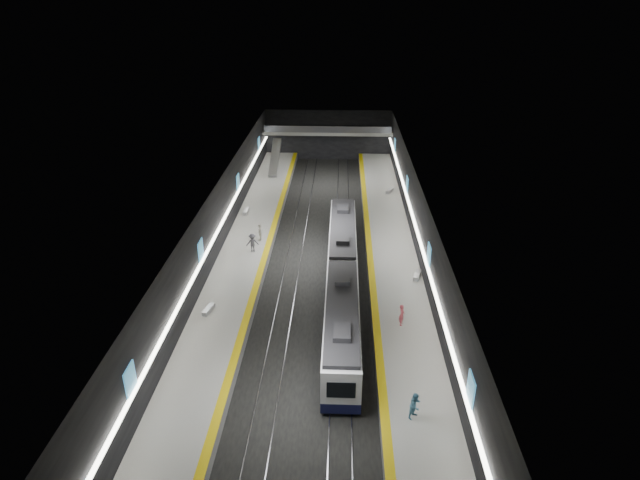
{
  "coord_description": "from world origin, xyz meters",
  "views": [
    {
      "loc": [
        2.29,
        -49.29,
        25.61
      ],
      "look_at": [
        0.2,
        -0.26,
        2.2
      ],
      "focal_mm": 30.0,
      "sensor_mm": 36.0,
      "label": 1
    }
  ],
  "objects_px": {
    "passenger_right_a": "(402,315)",
    "passenger_right_b": "(415,406)",
    "bench_right_near": "(417,275)",
    "passenger_left_a": "(260,232)",
    "bench_left_near": "(208,310)",
    "bench_right_far": "(390,191)",
    "passenger_left_b": "(252,243)",
    "bench_left_far": "(246,211)",
    "train": "(342,276)",
    "escalator": "(275,158)"
  },
  "relations": [
    {
      "from": "train",
      "to": "passenger_left_a",
      "type": "distance_m",
      "value": 12.99
    },
    {
      "from": "bench_right_near",
      "to": "passenger_left_b",
      "type": "bearing_deg",
      "value": -179.61
    },
    {
      "from": "bench_right_near",
      "to": "escalator",
      "type": "bearing_deg",
      "value": 135.01
    },
    {
      "from": "passenger_left_a",
      "to": "passenger_left_b",
      "type": "xyz_separation_m",
      "value": [
        -0.4,
        -2.61,
        0.03
      ]
    },
    {
      "from": "bench_right_near",
      "to": "passenger_left_a",
      "type": "bearing_deg",
      "value": 171.72
    },
    {
      "from": "bench_right_near",
      "to": "passenger_left_a",
      "type": "distance_m",
      "value": 17.39
    },
    {
      "from": "train",
      "to": "passenger_left_a",
      "type": "height_order",
      "value": "train"
    },
    {
      "from": "bench_left_near",
      "to": "passenger_left_a",
      "type": "bearing_deg",
      "value": 93.18
    },
    {
      "from": "passenger_left_b",
      "to": "escalator",
      "type": "bearing_deg",
      "value": -104.39
    },
    {
      "from": "bench_right_near",
      "to": "passenger_right_b",
      "type": "bearing_deg",
      "value": -80.82
    },
    {
      "from": "passenger_right_b",
      "to": "passenger_left_b",
      "type": "height_order",
      "value": "passenger_left_b"
    },
    {
      "from": "bench_right_far",
      "to": "passenger_left_b",
      "type": "relative_size",
      "value": 0.92
    },
    {
      "from": "train",
      "to": "passenger_left_b",
      "type": "height_order",
      "value": "train"
    },
    {
      "from": "escalator",
      "to": "passenger_right_b",
      "type": "height_order",
      "value": "escalator"
    },
    {
      "from": "bench_left_near",
      "to": "bench_right_far",
      "type": "xyz_separation_m",
      "value": [
        17.25,
        29.27,
        0.02
      ]
    },
    {
      "from": "bench_left_near",
      "to": "escalator",
      "type": "bearing_deg",
      "value": 101.11
    },
    {
      "from": "bench_right_far",
      "to": "passenger_left_a",
      "type": "xyz_separation_m",
      "value": [
        -14.89,
        -15.34,
        0.72
      ]
    },
    {
      "from": "bench_left_far",
      "to": "passenger_right_a",
      "type": "xyz_separation_m",
      "value": [
        16.35,
        -22.62,
        0.68
      ]
    },
    {
      "from": "passenger_right_a",
      "to": "passenger_left_a",
      "type": "relative_size",
      "value": 0.96
    },
    {
      "from": "bench_left_far",
      "to": "bench_right_far",
      "type": "height_order",
      "value": "bench_left_far"
    },
    {
      "from": "bench_right_near",
      "to": "bench_right_far",
      "type": "relative_size",
      "value": 0.97
    },
    {
      "from": "bench_left_far",
      "to": "bench_right_near",
      "type": "xyz_separation_m",
      "value": [
        18.57,
        -14.82,
        -0.01
      ]
    },
    {
      "from": "bench_right_near",
      "to": "passenger_right_a",
      "type": "relative_size",
      "value": 0.96
    },
    {
      "from": "bench_right_far",
      "to": "passenger_left_a",
      "type": "distance_m",
      "value": 21.39
    },
    {
      "from": "bench_left_far",
      "to": "passenger_right_a",
      "type": "height_order",
      "value": "passenger_right_a"
    },
    {
      "from": "escalator",
      "to": "passenger_right_a",
      "type": "height_order",
      "value": "escalator"
    },
    {
      "from": "bench_right_near",
      "to": "train",
      "type": "bearing_deg",
      "value": -145.42
    },
    {
      "from": "bench_left_near",
      "to": "passenger_right_a",
      "type": "height_order",
      "value": "passenger_right_a"
    },
    {
      "from": "bench_left_near",
      "to": "passenger_right_a",
      "type": "xyz_separation_m",
      "value": [
        15.9,
        -1.18,
        0.7
      ]
    },
    {
      "from": "bench_left_far",
      "to": "bench_right_near",
      "type": "bearing_deg",
      "value": -37.88
    },
    {
      "from": "passenger_left_b",
      "to": "train",
      "type": "bearing_deg",
      "value": 126.55
    },
    {
      "from": "bench_right_far",
      "to": "passenger_left_b",
      "type": "distance_m",
      "value": 23.59
    },
    {
      "from": "passenger_left_a",
      "to": "passenger_left_b",
      "type": "bearing_deg",
      "value": -6.35
    },
    {
      "from": "train",
      "to": "escalator",
      "type": "bearing_deg",
      "value": 106.52
    },
    {
      "from": "bench_left_near",
      "to": "passenger_right_a",
      "type": "distance_m",
      "value": 15.96
    },
    {
      "from": "passenger_right_a",
      "to": "bench_right_near",
      "type": "bearing_deg",
      "value": -5.5
    },
    {
      "from": "passenger_left_a",
      "to": "passenger_left_b",
      "type": "relative_size",
      "value": 0.96
    },
    {
      "from": "train",
      "to": "passenger_left_a",
      "type": "relative_size",
      "value": 15.96
    },
    {
      "from": "passenger_left_b",
      "to": "passenger_right_b",
      "type": "bearing_deg",
      "value": 105.13
    },
    {
      "from": "bench_left_far",
      "to": "bench_right_near",
      "type": "distance_m",
      "value": 23.76
    },
    {
      "from": "bench_left_far",
      "to": "passenger_left_b",
      "type": "bearing_deg",
      "value": -75.89
    },
    {
      "from": "passenger_right_a",
      "to": "passenger_right_b",
      "type": "bearing_deg",
      "value": -170.31
    },
    {
      "from": "bench_left_near",
      "to": "passenger_left_a",
      "type": "xyz_separation_m",
      "value": [
        2.36,
        13.93,
        0.75
      ]
    },
    {
      "from": "escalator",
      "to": "bench_left_near",
      "type": "xyz_separation_m",
      "value": [
        -1.12,
        -38.06,
        -1.7
      ]
    },
    {
      "from": "bench_left_far",
      "to": "escalator",
      "type": "bearing_deg",
      "value": 85.3
    },
    {
      "from": "bench_left_near",
      "to": "passenger_right_a",
      "type": "relative_size",
      "value": 0.89
    },
    {
      "from": "bench_right_far",
      "to": "bench_left_far",
      "type": "bearing_deg",
      "value": -132.5
    },
    {
      "from": "passenger_right_a",
      "to": "passenger_right_b",
      "type": "xyz_separation_m",
      "value": [
        -0.13,
        -10.21,
        0.02
      ]
    },
    {
      "from": "bench_left_far",
      "to": "passenger_left_a",
      "type": "xyz_separation_m",
      "value": [
        2.81,
        -7.51,
        0.72
      ]
    },
    {
      "from": "train",
      "to": "bench_right_far",
      "type": "bearing_deg",
      "value": 76.2
    }
  ]
}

